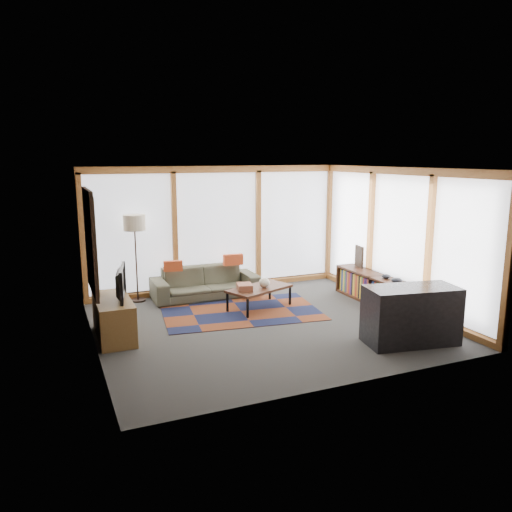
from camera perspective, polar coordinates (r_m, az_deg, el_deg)
name	(u,v)px	position (r m, az deg, el deg)	size (l,w,h in m)	color
ground	(265,324)	(8.53, 1.06, -7.75)	(5.50, 5.50, 0.00)	#32322F
room_envelope	(278,228)	(8.87, 2.53, 3.23)	(5.52, 5.02, 2.62)	#453932
rug	(241,311)	(9.18, -1.74, -6.33)	(2.80, 1.80, 0.01)	maroon
sofa	(205,283)	(10.05, -5.83, -3.04)	(2.10, 0.82, 0.61)	#38392B
pillow_left	(173,266)	(9.74, -9.46, -1.13)	(0.36, 0.11, 0.20)	#B94320
pillow_right	(233,260)	(10.16, -2.63, -0.41)	(0.40, 0.12, 0.22)	#B94320
floor_lamp	(136,258)	(9.91, -13.55, -0.28)	(0.43, 0.43, 1.70)	#32221B
coffee_table	(259,298)	(9.31, 0.39, -4.81)	(1.21, 0.61, 0.40)	black
book_stack	(245,287)	(9.09, -1.32, -3.55)	(0.26, 0.32, 0.11)	brown
vase	(264,283)	(9.24, 0.96, -3.06)	(0.21, 0.21, 0.18)	beige
bookshelf	(377,290)	(9.82, 13.63, -3.79)	(0.41, 2.25, 0.56)	black
bowl_a	(397,280)	(9.27, 15.79, -2.69)	(0.20, 0.20, 0.10)	black
bowl_b	(386,276)	(9.56, 14.66, -2.26)	(0.17, 0.17, 0.08)	black
shelf_picture	(359,256)	(10.39, 11.70, -0.06)	(0.04, 0.33, 0.44)	black
tv_console	(114,318)	(8.13, -15.96, -6.85)	(0.52, 1.25, 0.63)	brown
television	(117,283)	(7.97, -15.64, -2.97)	(0.87, 0.11, 0.50)	black
bar_counter	(411,315)	(7.93, 17.30, -6.47)	(1.38, 0.64, 0.87)	black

